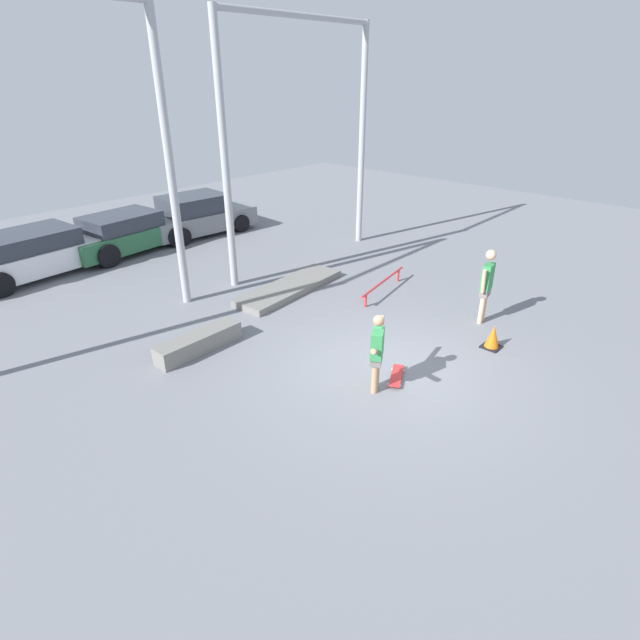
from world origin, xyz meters
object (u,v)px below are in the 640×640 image
Objects in this scene: parked_car_white at (34,253)px; parked_car_grey at (197,215)px; parked_car_green at (126,233)px; bystander at (487,283)px; skateboarder at (377,350)px; grind_box at (199,343)px; manual_pad at (290,288)px; grind_rail at (383,283)px; traffic_cone at (493,337)px; skateboard at (397,376)px.

parked_car_grey is (5.60, 0.01, 0.03)m from parked_car_white.
parked_car_white is 2.83m from parked_car_green.
skateboarder is at bearing -10.40° from bystander.
parked_car_white is at bearing 70.34° from skateboarder.
parked_car_green reaches higher than grind_box.
manual_pad is 6.47m from parked_car_grey.
parked_car_grey is at bearing -97.01° from bystander.
bystander reaches higher than manual_pad.
parked_car_white is at bearing 174.38° from parked_car_green.
traffic_cone reaches higher than grind_rail.
skateboard is 1.58× the size of traffic_cone.
parked_car_white is 2.63× the size of bystander.
bystander is at bearing -66.70° from parked_car_white.
manual_pad is 0.81× the size of parked_car_green.
bystander is at bearing -31.68° from skateboarder.
grind_rail is 3.56m from traffic_cone.
skateboarder reaches higher than parked_car_grey.
skateboard is 0.19× the size of parked_car_green.
bystander is (0.18, -2.73, 0.71)m from grind_rail.
parked_car_grey is at bearing -4.65° from parked_car_white.
parked_car_grey is at bearing 46.10° from skateboard.
grind_box is 7.21m from parked_car_white.
skateboarder is at bearing -116.10° from manual_pad.
parked_car_grey is (3.72, 10.81, -0.17)m from skateboarder.
skateboard is 0.24× the size of manual_pad.
bystander reaches higher than skateboard.
skateboard is at bearing -82.02° from parked_car_white.
grind_rail is 4.70× the size of traffic_cone.
grind_box is 1.09× the size of bystander.
parked_car_white is (-0.53, 7.18, 0.45)m from grind_box.
manual_pad is 6.42m from parked_car_green.
skateboarder is at bearing -105.34° from parked_car_grey.
skateboarder is 4.61m from grind_rail.
grind_box is 3.76× the size of traffic_cone.
traffic_cone is (-0.81, -3.47, -0.04)m from grind_rail.
skateboarder reaches higher than skateboard.
skateboard is 0.17× the size of parked_car_white.
skateboarder is 10.96m from parked_car_white.
grind_rail is 1.37× the size of bystander.
bystander reaches higher than parked_car_white.
skateboard is 0.46× the size of bystander.
skateboarder is at bearing -145.68° from grind_rail.
manual_pad is at bearing 14.47° from grind_box.
parked_car_green is (-2.83, 8.22, 0.34)m from grind_rail.
grind_box reaches higher than grind_rail.
bystander is at bearing -35.34° from grind_box.
skateboarder is at bearing -69.56° from grind_box.
skateboarder reaches higher than parked_car_green.
grind_box is 0.46× the size of parked_car_green.
traffic_cone reaches higher than skateboard.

